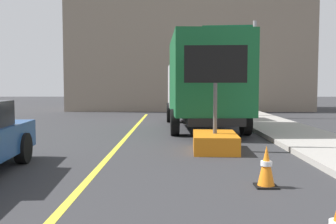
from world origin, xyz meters
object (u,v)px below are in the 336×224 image
highway_guide_sign (239,52)px  arrow_board_trailer (215,132)px  box_truck (204,81)px  traffic_cone_mid_lane (266,167)px

highway_guide_sign → arrow_board_trailer: bearing=-103.0°
box_truck → arrow_board_trailer: bearing=-91.2°
arrow_board_trailer → highway_guide_sign: bearing=77.0°
arrow_board_trailer → box_truck: 5.19m
arrow_board_trailer → box_truck: (0.10, 5.00, 1.37)m
highway_guide_sign → traffic_cone_mid_lane: (-1.90, -13.75, -3.08)m
arrow_board_trailer → traffic_cone_mid_lane: size_ratio=3.88×
traffic_cone_mid_lane → arrow_board_trailer: bearing=97.4°
arrow_board_trailer → box_truck: size_ratio=0.36×
arrow_board_trailer → traffic_cone_mid_lane: arrow_board_trailer is taller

